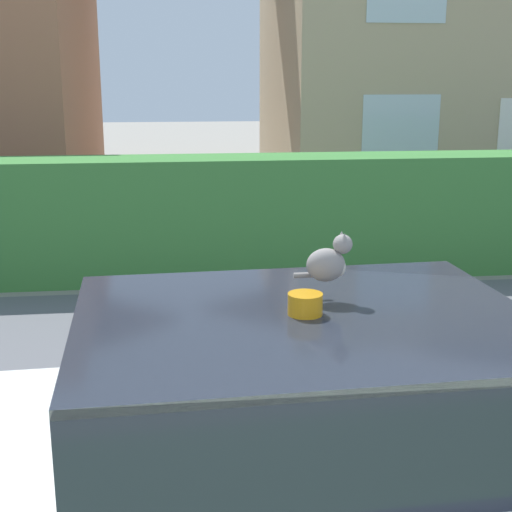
# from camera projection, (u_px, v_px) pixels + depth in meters

# --- Properties ---
(road_strip) EXTENTS (28.00, 6.75, 0.01)m
(road_strip) POSITION_uv_depth(u_px,v_px,m) (218.00, 424.00, 5.22)
(road_strip) COLOR #5B5B60
(road_strip) RESTS_ON ground
(garden_hedge) EXTENTS (14.85, 0.89, 1.51)m
(garden_hedge) POSITION_uv_depth(u_px,v_px,m) (239.00, 217.00, 8.98)
(garden_hedge) COLOR #3D7F38
(garden_hedge) RESTS_ON ground
(police_car) EXTENTS (4.04, 2.00, 1.49)m
(police_car) POSITION_uv_depth(u_px,v_px,m) (336.00, 450.00, 3.52)
(police_car) COLOR black
(police_car) RESTS_ON road_strip
(cat) EXTENTS (0.28, 0.15, 0.25)m
(cat) POSITION_uv_depth(u_px,v_px,m) (329.00, 261.00, 3.47)
(cat) COLOR gray
(cat) RESTS_ON police_car
(house_right) EXTENTS (8.41, 5.94, 7.06)m
(house_right) POSITION_uv_depth(u_px,v_px,m) (464.00, 22.00, 15.11)
(house_right) COLOR tan
(house_right) RESTS_ON ground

